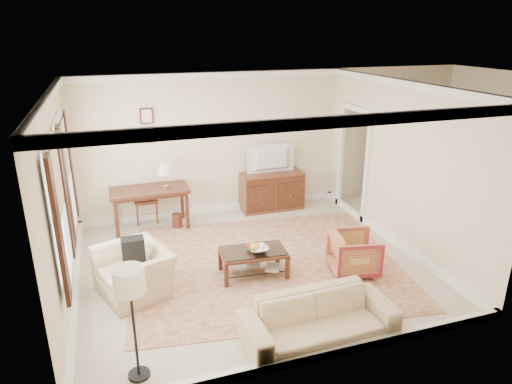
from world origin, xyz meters
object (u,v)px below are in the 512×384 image
writing_desk (150,194)px  striped_armchair (354,252)px  sideboard (272,191)px  tv (273,150)px  coffee_table (253,256)px  club_armchair (134,265)px  sofa (320,312)px

writing_desk → striped_armchair: size_ratio=2.01×
sideboard → striped_armchair: size_ratio=1.81×
tv → coffee_table: (-1.26, -2.53, -0.98)m
striped_armchair → club_armchair: club_armchair is taller
tv → writing_desk: bearing=3.6°
coffee_table → striped_armchair: (1.54, -0.43, 0.04)m
tv → striped_armchair: size_ratio=1.35×
sofa → writing_desk: bearing=109.9°
striped_armchair → sofa: bearing=148.7°
writing_desk → striped_armchair: 4.01m
writing_desk → striped_armchair: (2.86, -2.80, -0.33)m
striped_armchair → sideboard: bearing=17.6°
sideboard → writing_desk: bearing=-175.9°
writing_desk → coffee_table: bearing=-61.0°
writing_desk → sideboard: (2.57, 0.18, -0.29)m
sideboard → sofa: (-0.96, -4.30, -0.03)m
striped_armchair → club_armchair: size_ratio=0.69×
striped_armchair → club_armchair: bearing=93.8°
sideboard → club_armchair: club_armchair is taller
club_armchair → sofa: size_ratio=0.55×
coffee_table → sideboard: bearing=63.8°
coffee_table → striped_armchair: striped_armchair is taller
club_armchair → sofa: bearing=29.4°
tv → club_armchair: 4.03m
club_armchair → sofa: (2.10, -1.81, -0.08)m
sideboard → striped_armchair: (0.28, -2.98, -0.04)m
coffee_table → club_armchair: size_ratio=1.00×
tv → club_armchair: size_ratio=0.93×
writing_desk → sideboard: 2.59m
striped_armchair → writing_desk: bearing=57.7°
coffee_table → writing_desk: bearing=119.0°
sofa → sideboard: bearing=76.0°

